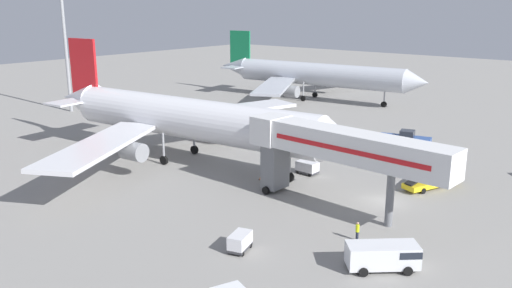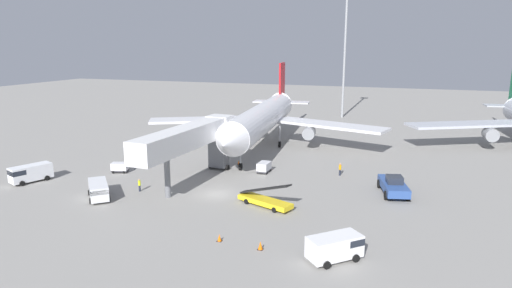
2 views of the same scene
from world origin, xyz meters
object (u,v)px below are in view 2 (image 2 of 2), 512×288
(airplane_at_gate, at_px, (264,118))
(baggage_cart_rear_left, at_px, (264,167))
(ground_crew_worker_foreground, at_px, (139,185))
(apron_light_mast, at_px, (346,32))
(belt_loader_truck, at_px, (265,200))
(service_van_mid_left, at_px, (336,246))
(safety_cone_alpha, at_px, (219,238))
(pushback_tug, at_px, (393,185))
(ground_crew_worker_midground, at_px, (340,169))
(jet_bridge, at_px, (193,138))
(baggage_cart_rear_right, at_px, (120,167))
(service_van_mid_center, at_px, (98,190))
(safety_cone_bravo, at_px, (239,162))
(safety_cone_charlie, at_px, (260,246))
(service_van_outer_right, at_px, (30,173))

(airplane_at_gate, bearing_deg, baggage_cart_rear_left, -71.29)
(ground_crew_worker_foreground, height_order, apron_light_mast, apron_light_mast)
(belt_loader_truck, bearing_deg, service_van_mid_left, -46.20)
(airplane_at_gate, xyz_separation_m, ground_crew_worker_foreground, (-6.95, -28.18, -4.52))
(safety_cone_alpha, bearing_deg, ground_crew_worker_foreground, 147.29)
(pushback_tug, bearing_deg, service_van_mid_left, -101.49)
(ground_crew_worker_midground, relative_size, safety_cone_alpha, 2.59)
(jet_bridge, relative_size, baggage_cart_rear_right, 8.34)
(baggage_cart_rear_left, xyz_separation_m, safety_cone_alpha, (3.19, -22.90, -0.48))
(pushback_tug, distance_m, apron_light_mast, 62.32)
(ground_crew_worker_foreground, xyz_separation_m, apron_light_mast, (15.23, 66.58, 20.23))
(service_van_mid_center, bearing_deg, safety_cone_bravo, 62.91)
(ground_crew_worker_midground, bearing_deg, baggage_cart_rear_right, -163.46)
(service_van_mid_left, xyz_separation_m, safety_cone_bravo, (-18.99, 25.68, -0.90))
(pushback_tug, xyz_separation_m, apron_light_mast, (-14.75, 57.16, 19.99))
(safety_cone_charlie, relative_size, apron_light_mast, 0.02)
(belt_loader_truck, relative_size, safety_cone_charlie, 9.09)
(service_van_mid_center, height_order, ground_crew_worker_midground, service_van_mid_center)
(jet_bridge, xyz_separation_m, ground_crew_worker_midground, (17.79, 9.71, -5.07))
(ground_crew_worker_midground, bearing_deg, airplane_at_gate, 140.24)
(jet_bridge, height_order, ground_crew_worker_midground, jet_bridge)
(airplane_at_gate, relative_size, pushback_tug, 6.35)
(ground_crew_worker_midground, bearing_deg, safety_cone_alpha, -106.38)
(baggage_cart_rear_left, bearing_deg, belt_loader_truck, -71.29)
(baggage_cart_rear_right, bearing_deg, safety_cone_bravo, 33.48)
(pushback_tug, height_order, service_van_mid_left, pushback_tug)
(baggage_cart_rear_right, height_order, ground_crew_worker_foreground, ground_crew_worker_foreground)
(service_van_mid_left, height_order, service_van_outer_right, service_van_outer_right)
(baggage_cart_rear_right, height_order, apron_light_mast, apron_light_mast)
(baggage_cart_rear_left, bearing_deg, ground_crew_worker_midground, 11.12)
(safety_cone_bravo, bearing_deg, belt_loader_truck, -59.12)
(airplane_at_gate, bearing_deg, apron_light_mast, 77.84)
(airplane_at_gate, xyz_separation_m, apron_light_mast, (8.27, 38.40, 15.71))
(jet_bridge, bearing_deg, service_van_outer_right, -161.40)
(pushback_tug, bearing_deg, ground_crew_worker_foreground, -162.55)
(service_van_mid_left, relative_size, service_van_mid_center, 0.93)
(belt_loader_truck, height_order, safety_cone_bravo, belt_loader_truck)
(baggage_cart_rear_left, distance_m, baggage_cart_rear_right, 20.74)
(safety_cone_alpha, bearing_deg, safety_cone_bravo, 107.67)
(ground_crew_worker_foreground, height_order, safety_cone_alpha, ground_crew_worker_foreground)
(service_van_outer_right, bearing_deg, apron_light_mast, 65.36)
(safety_cone_bravo, bearing_deg, safety_cone_alpha, -72.33)
(airplane_at_gate, relative_size, service_van_mid_left, 9.58)
(safety_cone_alpha, relative_size, safety_cone_charlie, 0.91)
(airplane_at_gate, relative_size, apron_light_mast, 1.47)
(airplane_at_gate, relative_size, belt_loader_truck, 6.61)
(baggage_cart_rear_right, distance_m, safety_cone_charlie, 31.51)
(jet_bridge, relative_size, service_van_outer_right, 3.80)
(belt_loader_truck, distance_m, baggage_cart_rear_left, 13.54)
(service_van_outer_right, xyz_separation_m, safety_cone_charlie, (35.42, -8.61, -0.91))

